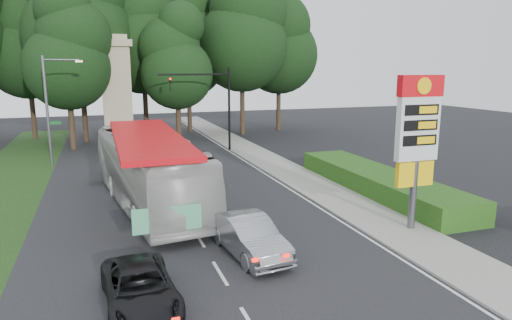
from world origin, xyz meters
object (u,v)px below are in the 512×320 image
object	(u,v)px
gas_station_pylon	(418,132)
monument	(117,90)
sedan_silver	(249,236)
transit_bus	(148,170)
suv_charcoal	(140,288)
streetlight_signs	(50,106)
traffic_signal_mast	(214,97)

from	to	relation	value
gas_station_pylon	monument	xyz separation A→B (m)	(-11.20, 28.01, 0.66)
monument	gas_station_pylon	bearing A→B (deg)	-68.20
gas_station_pylon	sedan_silver	distance (m)	8.54
monument	transit_bus	xyz separation A→B (m)	(0.58, -20.30, -3.22)
monument	sedan_silver	size ratio (longest dim) A/B	2.16
gas_station_pylon	suv_charcoal	xyz separation A→B (m)	(-12.05, -2.89, -3.83)
gas_station_pylon	suv_charcoal	distance (m)	12.97
streetlight_signs	transit_bus	world-z (taller)	streetlight_signs
traffic_signal_mast	transit_bus	distance (m)	16.21
gas_station_pylon	traffic_signal_mast	bearing A→B (deg)	99.09
sedan_silver	transit_bus	bearing A→B (deg)	103.38
gas_station_pylon	monument	bearing A→B (deg)	111.80
sedan_silver	monument	bearing A→B (deg)	90.20
streetlight_signs	sedan_silver	size ratio (longest dim) A/B	1.72
gas_station_pylon	sedan_silver	size ratio (longest dim) A/B	1.48
streetlight_signs	sedan_silver	xyz separation A→B (m)	(8.49, -20.24, -3.67)
gas_station_pylon	traffic_signal_mast	world-z (taller)	traffic_signal_mast
gas_station_pylon	transit_bus	bearing A→B (deg)	144.06
streetlight_signs	sedan_silver	world-z (taller)	streetlight_signs
traffic_signal_mast	monument	distance (m)	9.76
sedan_silver	traffic_signal_mast	bearing A→B (deg)	72.48
suv_charcoal	transit_bus	bearing A→B (deg)	79.04
monument	transit_bus	distance (m)	20.56
streetlight_signs	suv_charcoal	world-z (taller)	streetlight_signs
suv_charcoal	streetlight_signs	bearing A→B (deg)	96.94
streetlight_signs	suv_charcoal	distance (m)	23.58
monument	sedan_silver	bearing A→B (deg)	-82.93
gas_station_pylon	transit_bus	size ratio (longest dim) A/B	0.51
monument	suv_charcoal	xyz separation A→B (m)	(-0.85, -30.89, -4.49)
monument	transit_bus	world-z (taller)	monument
sedan_silver	suv_charcoal	xyz separation A→B (m)	(-4.35, -2.66, -0.15)
transit_bus	streetlight_signs	bearing A→B (deg)	106.78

